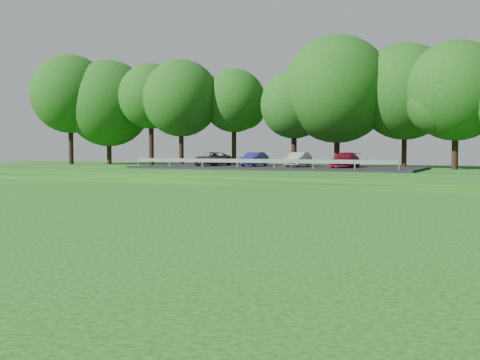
% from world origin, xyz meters
% --- Properties ---
extents(parking_lot, '(24.00, 9.00, 1.38)m').
position_xyz_m(parking_lot, '(-24.16, 32.80, 1.00)').
color(parking_lot, black).
rests_on(parking_lot, berm).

